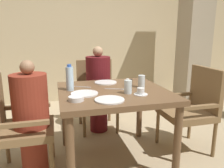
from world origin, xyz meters
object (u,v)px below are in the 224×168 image
object	(u,v)px
chair_far_side	(96,91)
teacup_with_saucer	(141,92)
glass_tall_mid	(128,87)
chair_right_side	(193,106)
plate_main_left	(105,82)
water_bottle	(70,78)
chair_left_side	(15,122)
plate_main_right	(110,100)
diner_in_left_chair	(31,117)
bowl_small	(76,99)
diner_in_far_chair	(98,89)
plate_dessert_center	(85,93)
glass_tall_near	(141,81)

from	to	relation	value
chair_far_side	teacup_with_saucer	distance (m)	1.18
glass_tall_mid	chair_right_side	bearing A→B (deg)	10.72
chair_right_side	plate_main_left	size ratio (longest dim) A/B	3.78
chair_right_side	water_bottle	bearing A→B (deg)	175.69
chair_left_side	plate_main_right	size ratio (longest dim) A/B	3.78
chair_left_side	glass_tall_mid	distance (m)	1.08
diner_in_left_chair	bowl_small	world-z (taller)	diner_in_left_chair
diner_in_far_chair	bowl_small	xyz separation A→B (m)	(-0.39, -1.02, 0.19)
plate_dessert_center	chair_left_side	bearing A→B (deg)	173.11
glass_tall_near	diner_in_left_chair	bearing A→B (deg)	-178.11
chair_far_side	glass_tall_near	bearing A→B (deg)	-70.27
diner_in_far_chair	glass_tall_near	world-z (taller)	diner_in_far_chair
chair_left_side	chair_far_side	xyz separation A→B (m)	(0.92, 0.90, 0.00)
chair_right_side	bowl_small	bearing A→B (deg)	-168.67
chair_far_side	glass_tall_near	distance (m)	0.97
glass_tall_near	glass_tall_mid	distance (m)	0.29
diner_in_far_chair	plate_main_right	world-z (taller)	diner_in_far_chair
chair_far_side	plate_main_left	bearing A→B (deg)	-90.31
plate_main_left	glass_tall_mid	distance (m)	0.50
diner_in_left_chair	diner_in_far_chair	bearing A→B (deg)	44.27
diner_in_far_chair	plate_main_left	distance (m)	0.46
diner_in_left_chair	glass_tall_near	world-z (taller)	diner_in_left_chair
diner_in_left_chair	plate_main_left	size ratio (longest dim) A/B	4.33
teacup_with_saucer	water_bottle	xyz separation A→B (m)	(-0.61, 0.33, 0.10)
plate_main_left	bowl_small	world-z (taller)	bowl_small
plate_main_right	chair_far_side	bearing A→B (deg)	84.37
chair_far_side	bowl_small	bearing A→B (deg)	-108.51
glass_tall_near	chair_far_side	bearing A→B (deg)	109.73
plate_dessert_center	bowl_small	xyz separation A→B (m)	(-0.09, -0.19, 0.01)
plate_main_right	bowl_small	size ratio (longest dim) A/B	1.94
plate_dessert_center	bowl_small	world-z (taller)	bowl_small
diner_in_left_chair	teacup_with_saucer	xyz separation A→B (m)	(0.98, -0.23, 0.23)
plate_main_left	plate_dessert_center	distance (m)	0.50
plate_dessert_center	bowl_small	distance (m)	0.21
chair_right_side	chair_far_side	bearing A→B (deg)	135.62
diner_in_far_chair	bowl_small	world-z (taller)	diner_in_far_chair
plate_dessert_center	chair_far_side	bearing A→B (deg)	73.20
chair_right_side	glass_tall_mid	world-z (taller)	chair_right_side
plate_dessert_center	teacup_with_saucer	distance (m)	0.52
teacup_with_saucer	diner_in_left_chair	bearing A→B (deg)	166.97
chair_left_side	water_bottle	xyz separation A→B (m)	(0.51, 0.10, 0.36)
diner_in_left_chair	water_bottle	size ratio (longest dim) A/B	4.21
diner_in_left_chair	chair_right_side	bearing A→B (deg)	-0.00
diner_in_left_chair	bowl_small	bearing A→B (deg)	-34.01
chair_left_side	plate_dessert_center	xyz separation A→B (m)	(0.63, -0.08, 0.25)
water_bottle	chair_left_side	bearing A→B (deg)	-168.86
plate_dessert_center	bowl_small	size ratio (longest dim) A/B	1.94
diner_in_left_chair	plate_main_right	bearing A→B (deg)	-26.32
teacup_with_saucer	water_bottle	distance (m)	0.70
teacup_with_saucer	chair_far_side	bearing A→B (deg)	99.90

